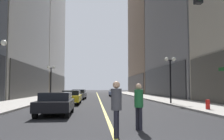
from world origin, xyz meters
name	(u,v)px	position (x,y,z in m)	size (l,w,h in m)	color
ground_plane	(98,97)	(0.00, 35.00, 0.00)	(200.00, 200.00, 0.00)	#262628
sidewalk_left	(49,97)	(-8.25, 35.00, 0.07)	(4.50, 78.00, 0.15)	#ADA8A0
sidewalk_right	(147,96)	(8.25, 35.00, 0.07)	(4.50, 78.00, 0.15)	#ADA8A0
lane_centre_stripe	(98,97)	(0.00, 35.00, 0.00)	(0.16, 70.00, 0.01)	#E5D64C
building_right_far	(158,21)	(17.25, 60.00, 20.38)	(13.70, 26.00, 40.91)	gray
car_black	(56,103)	(-2.93, 9.25, 0.72)	(1.97, 4.04, 1.32)	black
car_yellow	(71,97)	(-2.86, 17.98, 0.72)	(1.72, 4.65, 1.32)	yellow
car_grey	(79,94)	(-2.77, 27.19, 0.72)	(2.02, 4.19, 1.32)	slate
car_blue	(115,92)	(2.85, 36.06, 0.72)	(1.90, 4.75, 1.32)	navy
pedestrian_in_green_parka	(139,103)	(1.03, 4.16, 1.03)	(0.48, 0.48, 1.77)	black
pedestrian_with_orange_bag	(116,104)	(0.04, 2.83, 1.07)	(0.43, 0.43, 1.82)	black
street_lamp_left_far	(51,75)	(-6.40, 26.69, 3.26)	(1.06, 0.36, 4.43)	black
street_lamp_right_mid	(170,70)	(6.40, 16.71, 3.26)	(1.06, 0.36, 4.43)	black
fire_hydrant_right	(208,106)	(6.90, 10.55, 0.40)	(0.28, 0.28, 0.80)	red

